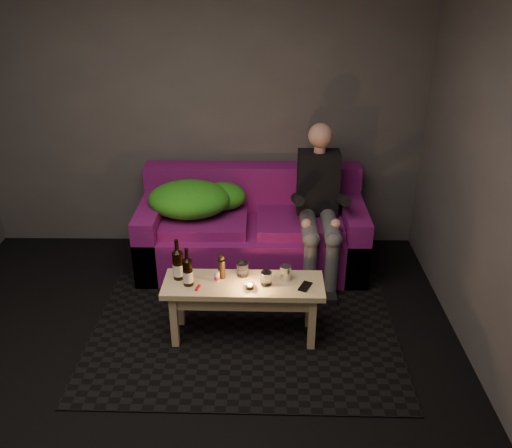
{
  "coord_description": "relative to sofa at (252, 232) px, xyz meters",
  "views": [
    {
      "loc": [
        0.56,
        -2.48,
        2.51
      ],
      "look_at": [
        0.51,
        1.4,
        0.59
      ],
      "focal_mm": 38.0,
      "sensor_mm": 36.0,
      "label": 1
    }
  ],
  "objects": [
    {
      "name": "floor",
      "position": [
        -0.47,
        -1.82,
        -0.3
      ],
      "size": [
        4.5,
        4.5,
        0.0
      ],
      "primitive_type": "plane",
      "color": "black",
      "rests_on": "ground"
    },
    {
      "name": "beer_bottle_a",
      "position": [
        -0.5,
        -1.03,
        0.27
      ],
      "size": [
        0.08,
        0.08,
        0.31
      ],
      "color": "black",
      "rests_on": "coffee_table"
    },
    {
      "name": "smartphone",
      "position": [
        0.39,
        -1.13,
        0.16
      ],
      "size": [
        0.11,
        0.15,
        0.01
      ],
      "primitive_type": "cube",
      "rotation": [
        0.0,
        0.0,
        -0.43
      ],
      "color": "black",
      "rests_on": "coffee_table"
    },
    {
      "name": "beer_bottle_b",
      "position": [
        -0.42,
        -1.11,
        0.26
      ],
      "size": [
        0.07,
        0.07,
        0.28
      ],
      "color": "black",
      "rests_on": "coffee_table"
    },
    {
      "name": "salt_shaker",
      "position": [
        -0.23,
        -1.06,
        0.2
      ],
      "size": [
        0.04,
        0.04,
        0.08
      ],
      "primitive_type": "cylinder",
      "rotation": [
        0.0,
        0.0,
        0.18
      ],
      "color": "silver",
      "rests_on": "coffee_table"
    },
    {
      "name": "tumbler_back",
      "position": [
        -0.05,
        -0.99,
        0.21
      ],
      "size": [
        0.09,
        0.09,
        0.1
      ],
      "primitive_type": "cylinder",
      "rotation": [
        0.0,
        0.0,
        0.11
      ],
      "color": "white",
      "rests_on": "coffee_table"
    },
    {
      "name": "coffee_table",
      "position": [
        -0.04,
        -1.09,
        0.08
      ],
      "size": [
        1.13,
        0.37,
        0.46
      ],
      "rotation": [
        0.0,
        0.0,
        -0.01
      ],
      "color": "#DBB880",
      "rests_on": "rug"
    },
    {
      "name": "steel_cup",
      "position": [
        0.25,
        -1.04,
        0.21
      ],
      "size": [
        0.08,
        0.08,
        0.11
      ],
      "primitive_type": "cylinder",
      "rotation": [
        0.0,
        0.0,
        0.03
      ],
      "color": "silver",
      "rests_on": "coffee_table"
    },
    {
      "name": "room",
      "position": [
        -0.47,
        -1.35,
        1.34
      ],
      "size": [
        4.5,
        4.5,
        4.5
      ],
      "color": "silver",
      "rests_on": "ground"
    },
    {
      "name": "person",
      "position": [
        0.56,
        -0.16,
        0.37
      ],
      "size": [
        0.35,
        0.81,
        1.3
      ],
      "color": "black",
      "rests_on": "sofa"
    },
    {
      "name": "rug",
      "position": [
        -0.04,
        -1.04,
        -0.3
      ],
      "size": [
        2.28,
        1.67,
        0.01
      ],
      "primitive_type": "cube",
      "rotation": [
        0.0,
        0.0,
        -0.01
      ],
      "color": "black",
      "rests_on": "floor"
    },
    {
      "name": "tealight",
      "position": [
        0.01,
        -1.16,
        0.18
      ],
      "size": [
        0.06,
        0.06,
        0.04
      ],
      "color": "white",
      "rests_on": "coffee_table"
    },
    {
      "name": "green_blanket",
      "position": [
        -0.5,
        -0.01,
        0.33
      ],
      "size": [
        0.86,
        0.58,
        0.29
      ],
      "color": "#2A8418",
      "rests_on": "sofa"
    },
    {
      "name": "red_lighter",
      "position": [
        -0.35,
        -1.16,
        0.16
      ],
      "size": [
        0.03,
        0.07,
        0.01
      ],
      "primitive_type": "cube",
      "rotation": [
        0.0,
        0.0,
        -0.23
      ],
      "color": "#B30B18",
      "rests_on": "coffee_table"
    },
    {
      "name": "tumbler_front",
      "position": [
        0.12,
        -1.11,
        0.21
      ],
      "size": [
        0.08,
        0.08,
        0.1
      ],
      "primitive_type": "cylinder",
      "rotation": [
        0.0,
        0.0,
        0.05
      ],
      "color": "white",
      "rests_on": "coffee_table"
    },
    {
      "name": "sofa",
      "position": [
        0.0,
        0.0,
        0.0
      ],
      "size": [
        1.95,
        0.88,
        0.84
      ],
      "color": "#750F66",
      "rests_on": "floor"
    },
    {
      "name": "pepper_mill",
      "position": [
        -0.2,
        -1.02,
        0.23
      ],
      "size": [
        0.06,
        0.06,
        0.14
      ],
      "primitive_type": "cylinder",
      "rotation": [
        0.0,
        0.0,
        0.22
      ],
      "color": "black",
      "rests_on": "coffee_table"
    }
  ]
}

